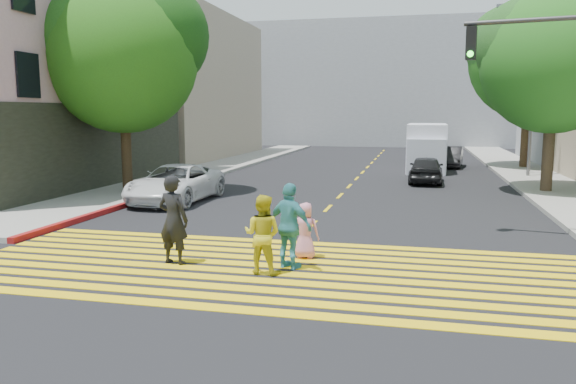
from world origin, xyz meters
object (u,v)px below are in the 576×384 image
(pedestrian_man, at_px, (173,220))
(pedestrian_child, at_px, (305,230))
(tree_left, at_px, (125,50))
(pedestrian_extra, at_px, (290,226))
(tree_right_far, at_px, (532,53))
(dark_car_near, at_px, (426,169))
(dark_car_parked, at_px, (450,157))
(pedestrian_woman, at_px, (262,234))
(silver_car, at_px, (428,150))
(white_van, at_px, (427,149))
(tree_right_near, at_px, (557,53))
(white_sedan, at_px, (176,183))

(pedestrian_man, bearing_deg, pedestrian_child, -146.96)
(tree_left, relative_size, pedestrian_extra, 4.63)
(tree_left, distance_m, pedestrian_child, 13.01)
(pedestrian_extra, bearing_deg, tree_right_far, -86.59)
(tree_right_far, relative_size, pedestrian_child, 7.63)
(dark_car_near, bearing_deg, dark_car_parked, -98.72)
(pedestrian_woman, xyz_separation_m, dark_car_near, (3.38, 16.02, -0.17))
(pedestrian_woman, bearing_deg, pedestrian_extra, -128.51)
(tree_right_far, xyz_separation_m, pedestrian_extra, (-8.57, -23.30, -5.65))
(pedestrian_extra, relative_size, silver_car, 0.41)
(white_van, bearing_deg, pedestrian_man, -103.58)
(tree_right_near, relative_size, tree_right_far, 0.84)
(pedestrian_child, bearing_deg, silver_car, -95.54)
(pedestrian_woman, bearing_deg, tree_right_near, -115.43)
(tree_right_far, distance_m, pedestrian_child, 24.65)
(pedestrian_child, relative_size, white_sedan, 0.26)
(tree_right_far, bearing_deg, tree_left, -140.41)
(white_van, bearing_deg, silver_car, 89.47)
(tree_left, distance_m, pedestrian_extra, 13.40)
(tree_right_near, xyz_separation_m, silver_car, (-4.49, 16.78, -4.89))
(tree_left, xyz_separation_m, white_sedan, (2.58, -1.33, -4.99))
(tree_right_far, relative_size, pedestrian_man, 5.00)
(dark_car_near, bearing_deg, white_sedan, 42.71)
(tree_right_far, bearing_deg, white_van, -159.80)
(dark_car_parked, bearing_deg, pedestrian_woman, -95.21)
(tree_right_near, bearing_deg, dark_car_parked, 106.78)
(dark_car_near, bearing_deg, tree_right_near, 152.47)
(pedestrian_extra, bearing_deg, pedestrian_woman, 69.22)
(tree_left, height_order, white_van, tree_left)
(white_van, bearing_deg, tree_right_near, -59.86)
(tree_right_far, distance_m, pedestrian_woman, 26.07)
(dark_car_near, bearing_deg, white_van, -88.92)
(pedestrian_woman, height_order, silver_car, pedestrian_woman)
(tree_right_far, relative_size, pedestrian_extra, 5.35)
(pedestrian_extra, height_order, dark_car_near, pedestrian_extra)
(pedestrian_child, relative_size, dark_car_near, 0.34)
(tree_right_far, height_order, pedestrian_man, tree_right_far)
(dark_car_parked, height_order, white_van, white_van)
(tree_right_near, relative_size, white_van, 1.47)
(tree_right_near, bearing_deg, tree_left, -166.75)
(tree_right_near, relative_size, dark_car_parked, 2.18)
(white_sedan, bearing_deg, dark_car_parked, 57.72)
(pedestrian_extra, distance_m, white_sedan, 9.83)
(pedestrian_man, xyz_separation_m, silver_car, (5.71, 29.88, -0.32))
(tree_left, height_order, silver_car, tree_left)
(pedestrian_woman, relative_size, pedestrian_child, 1.28)
(pedestrian_man, height_order, silver_car, pedestrian_man)
(white_sedan, distance_m, dark_car_near, 11.93)
(tree_left, height_order, pedestrian_child, tree_left)
(white_sedan, relative_size, silver_car, 1.10)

